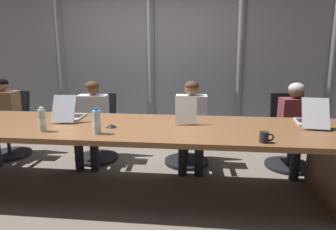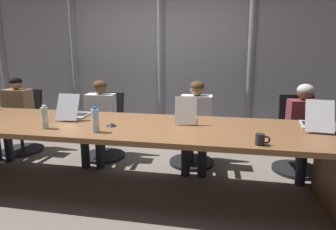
{
  "view_description": "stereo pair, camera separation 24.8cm",
  "coord_description": "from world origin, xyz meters",
  "px_view_note": "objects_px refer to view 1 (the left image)",
  "views": [
    {
      "loc": [
        0.79,
        -2.86,
        1.51
      ],
      "look_at": [
        0.47,
        0.08,
        0.85
      ],
      "focal_mm": 31.38,
      "sensor_mm": 36.0,
      "label": 1
    },
    {
      "loc": [
        1.04,
        -2.83,
        1.51
      ],
      "look_at": [
        0.47,
        0.08,
        0.85
      ],
      "focal_mm": 31.38,
      "sensor_mm": 36.0,
      "label": 2
    }
  ],
  "objects_px": {
    "laptop_center": "(185,117)",
    "person_left_mid": "(92,118)",
    "person_right_mid": "(297,123)",
    "coffee_mug_near": "(265,137)",
    "office_chair_right_mid": "(289,140)",
    "person_center": "(191,120)",
    "office_chair_left_mid": "(97,135)",
    "laptop_left_mid": "(70,114)",
    "conference_mic_left_side": "(111,126)",
    "office_chair_left_end": "(10,132)",
    "water_bottle_secondary": "(42,120)",
    "laptop_right_mid": "(311,119)",
    "person_left_end": "(1,115)",
    "office_chair_center": "(187,138)",
    "water_bottle_primary": "(97,122)"
  },
  "relations": [
    {
      "from": "laptop_right_mid",
      "to": "water_bottle_primary",
      "type": "distance_m",
      "value": 2.15
    },
    {
      "from": "person_right_mid",
      "to": "laptop_center",
      "type": "bearing_deg",
      "value": -71.43
    },
    {
      "from": "person_center",
      "to": "coffee_mug_near",
      "type": "relative_size",
      "value": 9.31
    },
    {
      "from": "laptop_center",
      "to": "laptop_left_mid",
      "type": "bearing_deg",
      "value": 86.26
    },
    {
      "from": "office_chair_right_mid",
      "to": "conference_mic_left_side",
      "type": "bearing_deg",
      "value": -66.88
    },
    {
      "from": "laptop_center",
      "to": "person_left_mid",
      "type": "height_order",
      "value": "person_left_mid"
    },
    {
      "from": "laptop_left_mid",
      "to": "water_bottle_secondary",
      "type": "bearing_deg",
      "value": 170.86
    },
    {
      "from": "laptop_left_mid",
      "to": "coffee_mug_near",
      "type": "height_order",
      "value": "laptop_left_mid"
    },
    {
      "from": "laptop_center",
      "to": "person_left_mid",
      "type": "relative_size",
      "value": 0.35
    },
    {
      "from": "person_left_mid",
      "to": "coffee_mug_near",
      "type": "bearing_deg",
      "value": 53.61
    },
    {
      "from": "person_left_end",
      "to": "person_center",
      "type": "xyz_separation_m",
      "value": [
        2.63,
        0.0,
        0.0
      ]
    },
    {
      "from": "person_left_end",
      "to": "conference_mic_left_side",
      "type": "xyz_separation_m",
      "value": [
        1.86,
        -0.93,
        0.14
      ]
    },
    {
      "from": "laptop_right_mid",
      "to": "person_left_mid",
      "type": "relative_size",
      "value": 0.47
    },
    {
      "from": "coffee_mug_near",
      "to": "office_chair_left_mid",
      "type": "bearing_deg",
      "value": 144.21
    },
    {
      "from": "water_bottle_primary",
      "to": "conference_mic_left_side",
      "type": "xyz_separation_m",
      "value": [
        0.06,
        0.23,
        -0.09
      ]
    },
    {
      "from": "laptop_left_mid",
      "to": "laptop_center",
      "type": "bearing_deg",
      "value": -93.54
    },
    {
      "from": "laptop_right_mid",
      "to": "coffee_mug_near",
      "type": "bearing_deg",
      "value": 144.9
    },
    {
      "from": "person_right_mid",
      "to": "coffee_mug_near",
      "type": "relative_size",
      "value": 9.24
    },
    {
      "from": "office_chair_left_mid",
      "to": "conference_mic_left_side",
      "type": "relative_size",
      "value": 8.31
    },
    {
      "from": "laptop_center",
      "to": "office_chair_left_mid",
      "type": "xyz_separation_m",
      "value": [
        -1.28,
        0.77,
        -0.47
      ]
    },
    {
      "from": "laptop_center",
      "to": "conference_mic_left_side",
      "type": "height_order",
      "value": "laptop_center"
    },
    {
      "from": "laptop_right_mid",
      "to": "office_chair_right_mid",
      "type": "height_order",
      "value": "laptop_right_mid"
    },
    {
      "from": "water_bottle_secondary",
      "to": "office_chair_center",
      "type": "bearing_deg",
      "value": 44.3
    },
    {
      "from": "office_chair_left_end",
      "to": "person_right_mid",
      "type": "height_order",
      "value": "person_right_mid"
    },
    {
      "from": "office_chair_left_mid",
      "to": "person_left_mid",
      "type": "distance_m",
      "value": 0.33
    },
    {
      "from": "office_chair_left_mid",
      "to": "office_chair_center",
      "type": "height_order",
      "value": "office_chair_left_mid"
    },
    {
      "from": "office_chair_left_mid",
      "to": "water_bottle_secondary",
      "type": "relative_size",
      "value": 3.91
    },
    {
      "from": "office_chair_right_mid",
      "to": "person_left_end",
      "type": "relative_size",
      "value": 0.84
    },
    {
      "from": "office_chair_center",
      "to": "office_chair_left_end",
      "type": "bearing_deg",
      "value": -82.25
    },
    {
      "from": "laptop_right_mid",
      "to": "laptop_center",
      "type": "bearing_deg",
      "value": 97.36
    },
    {
      "from": "person_left_end",
      "to": "water_bottle_secondary",
      "type": "xyz_separation_m",
      "value": [
        1.26,
        -1.14,
        0.23
      ]
    },
    {
      "from": "office_chair_center",
      "to": "person_left_mid",
      "type": "bearing_deg",
      "value": -75.15
    },
    {
      "from": "office_chair_left_end",
      "to": "water_bottle_primary",
      "type": "distance_m",
      "value": 2.3
    },
    {
      "from": "water_bottle_secondary",
      "to": "office_chair_right_mid",
      "type": "bearing_deg",
      "value": 26.02
    },
    {
      "from": "laptop_right_mid",
      "to": "laptop_left_mid",
      "type": "bearing_deg",
      "value": 97.61
    },
    {
      "from": "person_center",
      "to": "laptop_center",
      "type": "bearing_deg",
      "value": -6.57
    },
    {
      "from": "person_left_mid",
      "to": "laptop_left_mid",
      "type": "bearing_deg",
      "value": -4.54
    },
    {
      "from": "office_chair_left_mid",
      "to": "person_right_mid",
      "type": "xyz_separation_m",
      "value": [
        2.63,
        -0.16,
        0.29
      ]
    },
    {
      "from": "office_chair_left_end",
      "to": "office_chair_left_mid",
      "type": "xyz_separation_m",
      "value": [
        1.32,
        -0.0,
        -0.0
      ]
    },
    {
      "from": "person_left_end",
      "to": "office_chair_left_mid",
      "type": "bearing_deg",
      "value": 98.58
    },
    {
      "from": "laptop_right_mid",
      "to": "person_right_mid",
      "type": "height_order",
      "value": "person_right_mid"
    },
    {
      "from": "office_chair_left_mid",
      "to": "person_center",
      "type": "bearing_deg",
      "value": 89.09
    },
    {
      "from": "office_chair_left_end",
      "to": "office_chair_right_mid",
      "type": "relative_size",
      "value": 0.98
    },
    {
      "from": "laptop_center",
      "to": "water_bottle_primary",
      "type": "distance_m",
      "value": 0.96
    },
    {
      "from": "office_chair_right_mid",
      "to": "person_center",
      "type": "height_order",
      "value": "person_center"
    },
    {
      "from": "office_chair_left_end",
      "to": "conference_mic_left_side",
      "type": "xyz_separation_m",
      "value": [
        1.87,
        -1.09,
        0.43
      ]
    },
    {
      "from": "laptop_left_mid",
      "to": "coffee_mug_near",
      "type": "xyz_separation_m",
      "value": [
        1.98,
        -0.63,
        -0.01
      ]
    },
    {
      "from": "office_chair_left_end",
      "to": "water_bottle_secondary",
      "type": "bearing_deg",
      "value": 53.58
    },
    {
      "from": "laptop_right_mid",
      "to": "water_bottle_secondary",
      "type": "xyz_separation_m",
      "value": [
        -2.62,
        -0.54,
        0.05
      ]
    },
    {
      "from": "person_right_mid",
      "to": "water_bottle_primary",
      "type": "xyz_separation_m",
      "value": [
        -2.14,
        -1.16,
        0.23
      ]
    }
  ]
}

